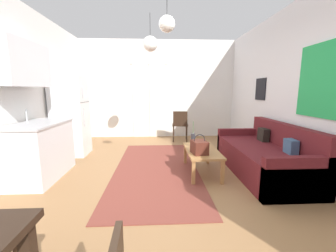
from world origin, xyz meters
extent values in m
cube|color=#996D44|center=(0.00, 0.00, -0.05)|extent=(5.06, 7.21, 0.10)
cube|color=white|center=(0.00, 3.36, 1.41)|extent=(4.66, 0.10, 2.82)
cube|color=white|center=(-0.51, 3.29, 1.07)|extent=(0.48, 0.02, 2.14)
cube|color=white|center=(-0.01, 3.29, 1.07)|extent=(0.48, 0.02, 2.14)
cube|color=white|center=(-0.26, 3.29, 2.17)|extent=(1.05, 0.03, 0.06)
cube|color=silver|center=(2.28, 0.00, 1.41)|extent=(0.10, 6.81, 2.82)
cube|color=green|center=(2.22, -0.18, 1.52)|extent=(0.02, 0.95, 1.02)
cube|color=black|center=(2.22, 1.55, 1.41)|extent=(0.02, 0.41, 0.46)
cube|color=yellow|center=(-2.22, 1.27, 1.78)|extent=(0.02, 0.32, 0.40)
cube|color=brown|center=(-0.05, 0.62, 0.01)|extent=(1.43, 3.18, 0.01)
cube|color=#5B191E|center=(1.71, 0.34, 0.23)|extent=(0.92, 1.99, 0.46)
cube|color=#5B191E|center=(2.10, 0.34, 0.42)|extent=(0.15, 1.99, 0.84)
cube|color=#5B191E|center=(1.71, -0.60, 0.30)|extent=(0.92, 0.11, 0.59)
cube|color=#5B191E|center=(1.71, 1.28, 0.30)|extent=(0.92, 0.11, 0.59)
cube|color=#3D5B7F|center=(1.95, -0.05, 0.56)|extent=(0.14, 0.22, 0.22)
cube|color=black|center=(1.94, 0.75, 0.57)|extent=(0.13, 0.24, 0.24)
cube|color=#A87542|center=(0.72, 0.41, 0.38)|extent=(0.52, 0.99, 0.04)
cube|color=#A87542|center=(0.50, -0.04, 0.18)|extent=(0.05, 0.05, 0.37)
cube|color=#A87542|center=(0.94, -0.04, 0.18)|extent=(0.05, 0.05, 0.37)
cube|color=#A87542|center=(0.50, 0.87, 0.18)|extent=(0.05, 0.05, 0.37)
cube|color=#A87542|center=(0.94, 0.87, 0.18)|extent=(0.05, 0.05, 0.37)
cylinder|color=#2D2D33|center=(0.60, 0.63, 0.52)|extent=(0.08, 0.08, 0.23)
cylinder|color=#477F42|center=(0.60, 0.63, 0.74)|extent=(0.01, 0.01, 0.22)
cube|color=#512319|center=(0.63, 0.20, 0.50)|extent=(0.26, 0.30, 0.20)
torus|color=black|center=(0.63, 0.20, 0.63)|extent=(0.17, 0.01, 0.17)
cube|color=white|center=(-1.87, 1.58, 0.84)|extent=(0.64, 0.59, 1.69)
cube|color=#4C4C51|center=(-1.55, 1.58, 1.14)|extent=(0.01, 0.57, 0.01)
cylinder|color=#B7BABF|center=(-1.53, 1.42, 1.34)|extent=(0.02, 0.02, 0.24)
cylinder|color=#B7BABF|center=(-1.53, 1.42, 0.84)|extent=(0.02, 0.02, 0.37)
cube|color=silver|center=(-1.87, 0.34, 0.43)|extent=(0.59, 1.13, 0.86)
cube|color=#B7BABF|center=(-1.87, 0.34, 0.87)|extent=(0.62, 1.16, 0.03)
cube|color=#999BA0|center=(-1.87, 0.47, 0.83)|extent=(0.36, 0.40, 0.10)
cylinder|color=#B7BABF|center=(-2.10, 0.47, 0.99)|extent=(0.02, 0.02, 0.20)
cube|color=silver|center=(-2.00, 0.34, 1.76)|extent=(0.32, 1.02, 0.65)
cylinder|color=black|center=(0.80, 2.86, 0.22)|extent=(0.03, 0.03, 0.44)
cylinder|color=black|center=(0.44, 2.90, 0.22)|extent=(0.03, 0.03, 0.44)
cylinder|color=black|center=(0.76, 2.52, 0.22)|extent=(0.03, 0.03, 0.44)
cylinder|color=black|center=(0.40, 2.56, 0.22)|extent=(0.03, 0.03, 0.44)
cube|color=black|center=(0.60, 2.71, 0.45)|extent=(0.46, 0.44, 0.04)
cube|color=black|center=(0.58, 2.53, 0.65)|extent=(0.38, 0.07, 0.37)
sphere|color=white|center=(0.12, 0.11, 2.28)|extent=(0.23, 0.23, 0.23)
cylinder|color=black|center=(-0.15, 1.28, 2.62)|extent=(0.01, 0.01, 0.41)
sphere|color=white|center=(-0.15, 1.28, 2.27)|extent=(0.29, 0.29, 0.29)
camera|label=1|loc=(-0.02, -2.94, 1.38)|focal=22.32mm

